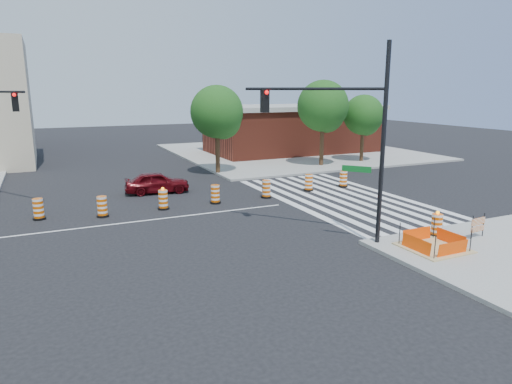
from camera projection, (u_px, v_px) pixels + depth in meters
ground at (149, 220)px, 21.83m from camera, size 120.00×120.00×0.00m
sidewalk_ne at (293, 152)px, 45.12m from camera, size 22.00×22.00×0.15m
crosswalk_east at (339, 198)px, 26.32m from camera, size 6.75×13.50×0.01m
lane_centerline at (149, 220)px, 21.83m from camera, size 14.00×0.12×0.01m
excavation_pit at (433, 247)px, 17.51m from camera, size 2.20×2.20×0.90m
brick_storefront at (293, 129)px, 44.63m from camera, size 16.50×8.50×4.60m
red_coupe at (157, 182)px, 27.43m from camera, size 3.95×1.96×1.30m
signal_pole_se at (342, 125)px, 17.90m from camera, size 3.91×4.52×7.73m
pit_drum at (437, 226)px, 18.92m from camera, size 0.55×0.55×1.08m
barricade at (478, 225)px, 18.66m from camera, size 0.85×0.13×1.00m
tree_north_c at (217, 115)px, 32.66m from camera, size 3.79×3.79×6.44m
tree_north_d at (323, 109)px, 35.90m from camera, size 4.03×4.03×6.86m
tree_north_e at (364, 117)px, 38.20m from camera, size 3.38×3.36×5.70m
median_drum_2 at (39, 210)px, 21.86m from camera, size 0.60×0.60×1.02m
median_drum_3 at (102, 207)px, 22.31m from camera, size 0.60×0.60×1.02m
median_drum_4 at (163, 200)px, 23.71m from camera, size 0.60×0.60×1.18m
median_drum_5 at (215, 195)px, 24.95m from camera, size 0.60×0.60×1.02m
median_drum_6 at (266, 190)px, 26.24m from camera, size 0.60×0.60×1.02m
median_drum_7 at (309, 183)px, 28.02m from camera, size 0.60×0.60×1.02m
median_drum_8 at (343, 179)px, 29.17m from camera, size 0.60×0.60×1.02m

